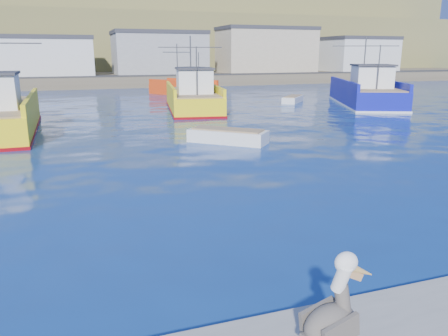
# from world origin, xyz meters

# --- Properties ---
(ground) EXTENTS (260.00, 260.00, 0.00)m
(ground) POSITION_xyz_m (0.00, 0.00, 0.00)
(ground) COLOR navy
(ground) RESTS_ON ground
(dock_bollards) EXTENTS (36.20, 0.20, 0.30)m
(dock_bollards) POSITION_xyz_m (0.60, -3.40, 0.65)
(dock_bollards) COLOR #4C4C4C
(dock_bollards) RESTS_ON dock
(far_shore) EXTENTS (200.00, 81.00, 24.00)m
(far_shore) POSITION_xyz_m (0.00, 109.20, 8.98)
(far_shore) COLOR brown
(far_shore) RESTS_ON ground
(trawler_yellow_b) EXTENTS (6.17, 12.82, 6.64)m
(trawler_yellow_b) POSITION_xyz_m (5.69, 29.43, 1.09)
(trawler_yellow_b) COLOR yellow
(trawler_yellow_b) RESTS_ON ground
(trawler_blue) EXTENTS (9.80, 14.55, 6.83)m
(trawler_blue) POSITION_xyz_m (23.18, 27.75, 1.18)
(trawler_blue) COLOR #0E1497
(trawler_blue) RESTS_ON ground
(boat_orange) EXTENTS (7.59, 9.39, 6.17)m
(boat_orange) POSITION_xyz_m (8.70, 44.40, 1.06)
(boat_orange) COLOR red
(boat_orange) RESTS_ON ground
(skiff_mid) EXTENTS (4.45, 4.20, 0.99)m
(skiff_mid) POSITION_xyz_m (3.63, 14.21, 0.32)
(skiff_mid) COLOR silver
(skiff_mid) RESTS_ON ground
(skiff_far) EXTENTS (3.63, 3.85, 0.85)m
(skiff_far) POSITION_xyz_m (17.32, 32.13, 0.27)
(skiff_far) COLOR silver
(skiff_far) RESTS_ON ground
(pelican) EXTENTS (1.39, 0.73, 1.72)m
(pelican) POSITION_xyz_m (-1.33, -4.38, 1.23)
(pelican) COLOR #595451
(pelican) RESTS_ON dock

